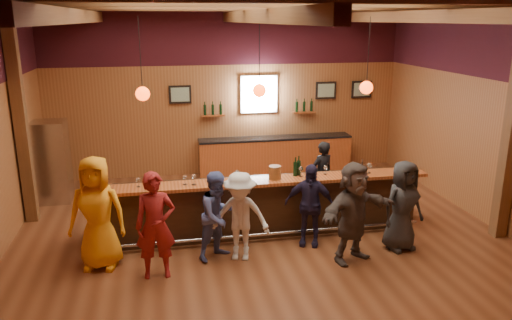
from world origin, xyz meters
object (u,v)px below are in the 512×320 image
(customer_orange, at_px, (97,213))
(customer_navy, at_px, (309,205))
(stainless_fridge, at_px, (52,162))
(ice_bucket, at_px, (275,173))
(customer_white, at_px, (240,217))
(bartender, at_px, (322,176))
(customer_denim, at_px, (218,215))
(customer_redvest, at_px, (156,226))
(bottle_a, at_px, (295,169))
(back_bar_cabinet, at_px, (275,155))
(customer_brown, at_px, (353,212))
(customer_dark, at_px, (403,206))
(bar_counter, at_px, (258,204))

(customer_orange, xyz_separation_m, customer_navy, (3.57, 0.14, -0.18))
(stainless_fridge, height_order, ice_bucket, stainless_fridge)
(customer_white, relative_size, bartender, 1.03)
(customer_denim, bearing_deg, bartender, 3.92)
(ice_bucket, bearing_deg, customer_redvest, -152.41)
(customer_white, xyz_separation_m, bottle_a, (1.19, 0.92, 0.49))
(stainless_fridge, distance_m, bottle_a, 5.47)
(back_bar_cabinet, distance_m, ice_bucket, 4.08)
(customer_denim, relative_size, bottle_a, 4.29)
(customer_white, distance_m, customer_navy, 1.33)
(customer_redvest, height_order, customer_white, customer_redvest)
(customer_orange, relative_size, customer_white, 1.22)
(customer_denim, distance_m, bartender, 3.02)
(customer_denim, bearing_deg, customer_white, -54.00)
(customer_orange, relative_size, customer_brown, 1.09)
(customer_dark, height_order, bottle_a, customer_dark)
(customer_denim, bearing_deg, customer_navy, -26.58)
(customer_white, distance_m, bottle_a, 1.58)
(bar_counter, distance_m, customer_orange, 3.00)
(stainless_fridge, bearing_deg, bar_counter, -30.76)
(back_bar_cabinet, distance_m, customer_dark, 4.99)
(customer_navy, bearing_deg, stainless_fridge, 168.39)
(customer_navy, bearing_deg, customer_dark, 4.88)
(customer_navy, relative_size, bottle_a, 4.24)
(customer_redvest, bearing_deg, customer_dark, 2.96)
(customer_redvest, relative_size, customer_dark, 1.06)
(customer_brown, bearing_deg, back_bar_cabinet, 67.17)
(bar_counter, distance_m, stainless_fridge, 4.81)
(customer_orange, bearing_deg, back_bar_cabinet, 59.25)
(back_bar_cabinet, xyz_separation_m, bottle_a, (-0.53, -3.78, 0.77))
(stainless_fridge, distance_m, customer_white, 5.06)
(customer_orange, distance_m, customer_brown, 4.14)
(customer_orange, height_order, customer_brown, customer_orange)
(customer_navy, bearing_deg, bar_counter, 155.10)
(back_bar_cabinet, relative_size, customer_navy, 2.67)
(back_bar_cabinet, relative_size, customer_brown, 2.34)
(ice_bucket, bearing_deg, stainless_fridge, 147.47)
(bar_counter, bearing_deg, customer_brown, -50.14)
(customer_orange, distance_m, customer_navy, 3.58)
(bottle_a, bearing_deg, customer_dark, -33.45)
(customer_denim, bearing_deg, customer_redvest, 170.78)
(back_bar_cabinet, height_order, customer_orange, customer_orange)
(bar_counter, xyz_separation_m, customer_orange, (-2.82, -0.95, 0.41))
(stainless_fridge, bearing_deg, ice_bucket, -32.53)
(ice_bucket, xyz_separation_m, bottle_a, (0.42, 0.12, 0.02))
(customer_dark, bearing_deg, customer_redvest, 169.63)
(back_bar_cabinet, bearing_deg, customer_dark, -77.23)
(stainless_fridge, height_order, customer_brown, stainless_fridge)
(customer_navy, bearing_deg, bartender, 86.75)
(back_bar_cabinet, height_order, customer_dark, customer_dark)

